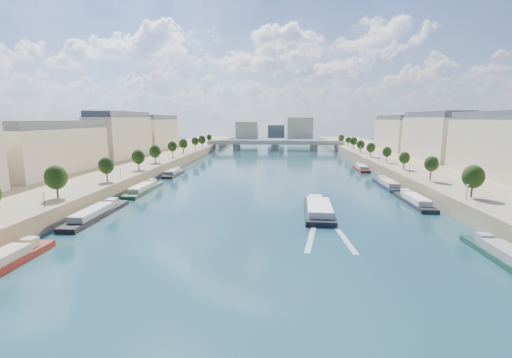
# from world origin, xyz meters

# --- Properties ---
(ground) EXTENTS (700.00, 700.00, 0.00)m
(ground) POSITION_xyz_m (0.00, 100.00, 0.00)
(ground) COLOR #0C2938
(ground) RESTS_ON ground
(quay_left) EXTENTS (44.00, 520.00, 5.00)m
(quay_left) POSITION_xyz_m (-72.00, 100.00, 2.50)
(quay_left) COLOR #9E8460
(quay_left) RESTS_ON ground
(quay_right) EXTENTS (44.00, 520.00, 5.00)m
(quay_right) POSITION_xyz_m (72.00, 100.00, 2.50)
(quay_right) COLOR #9E8460
(quay_right) RESTS_ON ground
(pave_left) EXTENTS (14.00, 520.00, 0.10)m
(pave_left) POSITION_xyz_m (-57.00, 100.00, 5.05)
(pave_left) COLOR gray
(pave_left) RESTS_ON quay_left
(pave_right) EXTENTS (14.00, 520.00, 0.10)m
(pave_right) POSITION_xyz_m (57.00, 100.00, 5.05)
(pave_right) COLOR gray
(pave_right) RESTS_ON quay_right
(trees_left) EXTENTS (4.80, 268.80, 8.26)m
(trees_left) POSITION_xyz_m (-55.00, 102.00, 10.48)
(trees_left) COLOR #382B1E
(trees_left) RESTS_ON ground
(trees_right) EXTENTS (4.80, 268.80, 8.26)m
(trees_right) POSITION_xyz_m (55.00, 110.00, 10.48)
(trees_right) COLOR #382B1E
(trees_right) RESTS_ON ground
(lamps_left) EXTENTS (0.36, 200.36, 4.28)m
(lamps_left) POSITION_xyz_m (-52.50, 90.00, 7.78)
(lamps_left) COLOR black
(lamps_left) RESTS_ON ground
(lamps_right) EXTENTS (0.36, 200.36, 4.28)m
(lamps_right) POSITION_xyz_m (52.50, 105.00, 7.78)
(lamps_right) COLOR black
(lamps_right) RESTS_ON ground
(buildings_left) EXTENTS (16.00, 226.00, 23.20)m
(buildings_left) POSITION_xyz_m (-85.00, 112.00, 16.45)
(buildings_left) COLOR beige
(buildings_left) RESTS_ON ground
(buildings_right) EXTENTS (16.00, 226.00, 23.20)m
(buildings_right) POSITION_xyz_m (85.00, 112.00, 16.45)
(buildings_right) COLOR beige
(buildings_right) RESTS_ON ground
(skyline) EXTENTS (79.00, 42.00, 22.00)m
(skyline) POSITION_xyz_m (3.19, 319.52, 14.66)
(skyline) COLOR beige
(skyline) RESTS_ON ground
(bridge) EXTENTS (112.00, 12.00, 8.15)m
(bridge) POSITION_xyz_m (0.00, 238.80, 5.08)
(bridge) COLOR #C1B79E
(bridge) RESTS_ON ground
(tour_barge) EXTENTS (9.10, 27.23, 3.72)m
(tour_barge) POSITION_xyz_m (14.60, 47.98, 1.00)
(tour_barge) COLOR black
(tour_barge) RESTS_ON ground
(wake) EXTENTS (10.75, 26.02, 0.04)m
(wake) POSITION_xyz_m (14.60, 31.35, 0.02)
(wake) COLOR silver
(wake) RESTS_ON ground
(moored_barges_left) EXTENTS (5.00, 151.10, 3.60)m
(moored_barges_left) POSITION_xyz_m (-45.50, 41.91, 0.84)
(moored_barges_left) COLOR #1C213F
(moored_barges_left) RESTS_ON ground
(moored_barges_right) EXTENTS (5.00, 164.73, 3.60)m
(moored_barges_right) POSITION_xyz_m (45.50, 55.92, 0.84)
(moored_barges_right) COLOR black
(moored_barges_right) RESTS_ON ground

